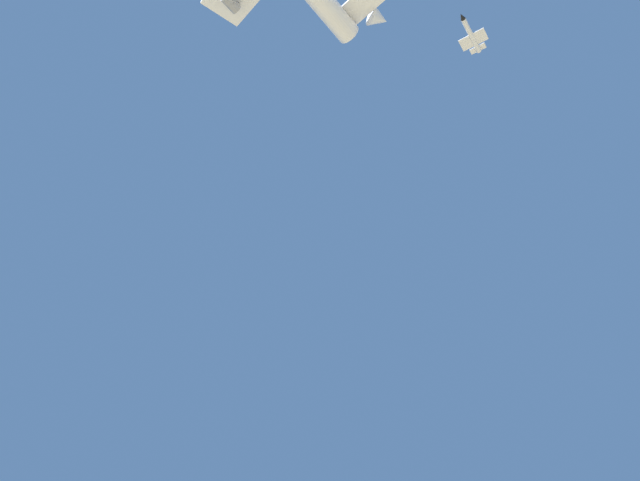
% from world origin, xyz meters
% --- Properties ---
extents(chase_jet_trailing, '(12.77, 12.89, 4.00)m').
position_xyz_m(chase_jet_trailing, '(-31.71, 14.19, 151.31)').
color(chase_jet_trailing, silver).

